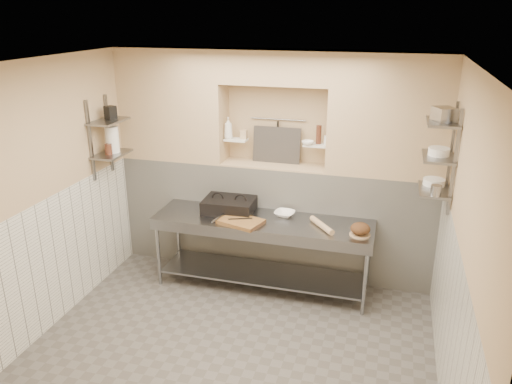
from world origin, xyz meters
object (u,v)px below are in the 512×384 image
(panini_press, at_px, (229,205))
(bread_loaf, at_px, (360,229))
(cutting_board, at_px, (241,222))
(bowl_alcove, at_px, (308,143))
(jug_left, at_px, (112,140))
(rolling_pin, at_px, (322,225))
(prep_table, at_px, (262,240))
(mixing_bowl, at_px, (285,214))
(bottle_soap, at_px, (228,128))

(panini_press, xyz_separation_m, bread_loaf, (1.60, -0.26, -0.00))
(panini_press, bearing_deg, cutting_board, -53.30)
(bowl_alcove, distance_m, jug_left, 2.34)
(rolling_pin, distance_m, bowl_alcove, 1.02)
(panini_press, relative_size, bread_loaf, 2.88)
(rolling_pin, xyz_separation_m, jug_left, (-2.54, -0.05, 0.83))
(prep_table, xyz_separation_m, cutting_board, (-0.21, -0.16, 0.28))
(bowl_alcove, height_order, jug_left, jug_left)
(panini_press, bearing_deg, bread_loaf, -11.39)
(cutting_board, xyz_separation_m, jug_left, (-1.62, 0.07, 0.85))
(mixing_bowl, height_order, bottle_soap, bottle_soap)
(rolling_pin, relative_size, jug_left, 1.43)
(prep_table, bearing_deg, panini_press, 163.01)
(prep_table, relative_size, cutting_board, 5.40)
(mixing_bowl, xyz_separation_m, rolling_pin, (0.48, -0.23, 0.00))
(cutting_board, height_order, jug_left, jug_left)
(prep_table, relative_size, rolling_pin, 5.79)
(prep_table, relative_size, mixing_bowl, 10.82)
(cutting_board, xyz_separation_m, bottle_soap, (-0.37, 0.70, 0.93))
(prep_table, xyz_separation_m, jug_left, (-1.83, -0.09, 1.13))
(mixing_bowl, relative_size, bottle_soap, 0.89)
(mixing_bowl, relative_size, jug_left, 0.77)
(bottle_soap, bearing_deg, bowl_alcove, -1.16)
(jug_left, bearing_deg, bottle_soap, 26.60)
(bread_loaf, distance_m, bowl_alcove, 1.23)
(prep_table, height_order, bottle_soap, bottle_soap)
(prep_table, relative_size, bread_loaf, 12.00)
(rolling_pin, height_order, bread_loaf, bread_loaf)
(prep_table, xyz_separation_m, rolling_pin, (0.71, -0.04, 0.29))
(bottle_soap, bearing_deg, prep_table, -42.62)
(rolling_pin, relative_size, bread_loaf, 2.07)
(prep_table, xyz_separation_m, panini_press, (-0.45, 0.14, 0.34))
(cutting_board, height_order, mixing_bowl, mixing_bowl)
(mixing_bowl, relative_size, rolling_pin, 0.54)
(prep_table, distance_m, panini_press, 0.58)
(prep_table, distance_m, bread_loaf, 1.20)
(cutting_board, xyz_separation_m, rolling_pin, (0.92, 0.12, 0.01))
(prep_table, bearing_deg, jug_left, -177.18)
(panini_press, bearing_deg, prep_table, -19.09)
(rolling_pin, distance_m, bread_loaf, 0.44)
(bread_loaf, bearing_deg, bowl_alcove, 138.52)
(cutting_board, relative_size, bread_loaf, 2.22)
(prep_table, height_order, jug_left, jug_left)
(bowl_alcove, bearing_deg, cutting_board, -132.97)
(cutting_board, xyz_separation_m, mixing_bowl, (0.44, 0.35, 0.01))
(bottle_soap, distance_m, jug_left, 1.40)
(panini_press, distance_m, mixing_bowl, 0.69)
(cutting_board, bearing_deg, bowl_alcove, 47.03)
(mixing_bowl, xyz_separation_m, jug_left, (-2.06, -0.28, 0.84))
(cutting_board, height_order, bread_loaf, bread_loaf)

